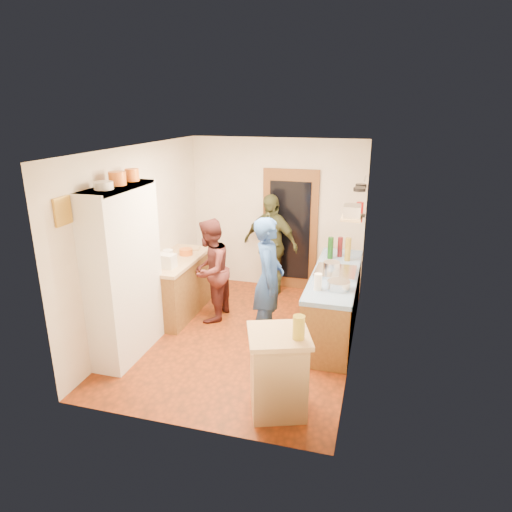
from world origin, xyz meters
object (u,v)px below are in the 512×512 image
at_px(person_hob, 271,280).
at_px(island_base, 278,374).
at_px(right_counter_base, 334,304).
at_px(person_left, 213,270).
at_px(person_back, 271,245).
at_px(hutch_body, 124,273).

bearing_deg(person_hob, island_base, -173.50).
xyz_separation_m(right_counter_base, person_left, (-1.80, -0.06, 0.36)).
distance_m(person_hob, person_left, 1.06).
bearing_deg(right_counter_base, island_base, -100.32).
xyz_separation_m(right_counter_base, person_hob, (-0.82, -0.44, 0.44)).
bearing_deg(person_left, person_hob, 70.45).
distance_m(right_counter_base, person_back, 1.72).
height_order(hutch_body, person_hob, hutch_body).
bearing_deg(island_base, person_left, 126.99).
distance_m(hutch_body, island_base, 2.34).
bearing_deg(island_base, person_hob, 106.75).
height_order(right_counter_base, person_hob, person_hob).
bearing_deg(person_back, person_left, -100.56).
bearing_deg(island_base, right_counter_base, 79.68).
height_order(person_left, person_back, person_back).
height_order(person_hob, person_back, person_back).
bearing_deg(hutch_body, right_counter_base, 27.47).
distance_m(hutch_body, right_counter_base, 2.90).
bearing_deg(right_counter_base, person_back, 136.62).
relative_size(hutch_body, right_counter_base, 1.00).
xyz_separation_m(hutch_body, person_back, (1.29, 2.44, -0.24)).
xyz_separation_m(island_base, person_hob, (-0.46, 1.53, 0.43)).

